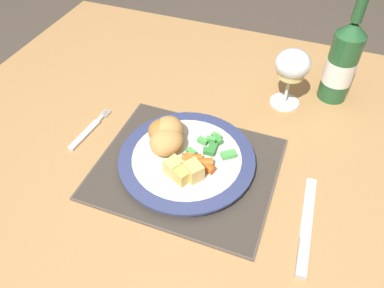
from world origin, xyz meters
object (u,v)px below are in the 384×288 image
fork (88,132)px  dining_table (184,176)px  table_knife (306,232)px  dinner_plate (187,160)px  wine_glass (292,67)px  bottle (342,62)px

fork → dining_table: bearing=8.7°
table_knife → dining_table: bearing=156.7°
dining_table → dinner_plate: dinner_plate is taller
dining_table → fork: bearing=-171.3°
dining_table → fork: size_ratio=8.19×
dinner_plate → table_knife: dinner_plate is taller
table_knife → dinner_plate: bearing=163.7°
dining_table → dinner_plate: size_ratio=4.25×
fork → wine_glass: wine_glass is taller
dinner_plate → fork: dinner_plate is taller
dining_table → table_knife: table_knife is taller
table_knife → fork: bearing=170.0°
table_knife → bottle: bottle is taller
wine_glass → bottle: size_ratio=0.52×
bottle → table_knife: bearing=-90.0°
dinner_plate → bottle: 0.41m
dinner_plate → bottle: (0.24, 0.32, 0.08)m
table_knife → bottle: (-0.00, 0.39, 0.09)m
dinner_plate → bottle: bottle is taller
wine_glass → bottle: 0.12m
dining_table → table_knife: bearing=-23.3°
dinner_plate → wine_glass: (0.14, 0.26, 0.08)m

